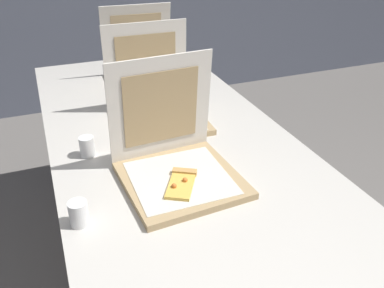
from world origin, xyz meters
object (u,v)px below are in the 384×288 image
(pizza_box_front, at_px, (177,163))
(cup_white_mid, at_px, (87,147))
(pizza_box_middle, at_px, (157,107))
(cup_white_near_left, at_px, (79,213))
(table, at_px, (172,151))
(pizza_box_back, at_px, (143,71))

(pizza_box_front, height_order, cup_white_mid, pizza_box_front)
(pizza_box_middle, height_order, cup_white_near_left, pizza_box_middle)
(cup_white_near_left, height_order, cup_white_mid, same)
(table, bearing_deg, pizza_box_middle, 90.13)
(pizza_box_back, bearing_deg, cup_white_near_left, -110.95)
(pizza_box_front, xyz_separation_m, pizza_box_middle, (0.07, 0.43, -0.00))
(pizza_box_front, relative_size, cup_white_near_left, 5.15)
(cup_white_mid, bearing_deg, pizza_box_front, -44.66)
(table, height_order, cup_white_near_left, cup_white_near_left)
(pizza_box_front, height_order, pizza_box_middle, same)
(pizza_box_front, relative_size, pizza_box_middle, 1.01)
(cup_white_near_left, bearing_deg, pizza_box_middle, 54.68)
(pizza_box_back, height_order, cup_white_mid, pizza_box_back)
(table, xyz_separation_m, pizza_box_front, (-0.07, -0.25, 0.10))
(cup_white_mid, bearing_deg, table, 0.52)
(pizza_box_back, bearing_deg, table, -92.12)
(pizza_box_middle, relative_size, pizza_box_back, 0.99)
(table, height_order, cup_white_mid, cup_white_mid)
(pizza_box_back, distance_m, cup_white_mid, 0.74)
(cup_white_mid, bearing_deg, pizza_box_middle, 31.37)
(pizza_box_middle, bearing_deg, pizza_box_back, 83.26)
(pizza_box_back, relative_size, cup_white_near_left, 5.14)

